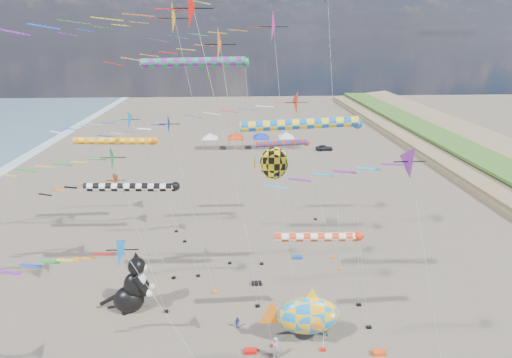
{
  "coord_description": "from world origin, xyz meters",
  "views": [
    {
      "loc": [
        -1.21,
        -16.59,
        21.61
      ],
      "look_at": [
        0.36,
        12.0,
        11.14
      ],
      "focal_mm": 28.0,
      "sensor_mm": 36.0,
      "label": 1
    }
  ],
  "objects_px": {
    "person_adult": "(276,348)",
    "parked_car": "(324,148)",
    "child_blue": "(237,322)",
    "cat_inflatable": "(130,283)",
    "fish_inflatable": "(307,315)",
    "child_green": "(327,330)"
  },
  "relations": [
    {
      "from": "person_adult",
      "to": "child_blue",
      "type": "height_order",
      "value": "person_adult"
    },
    {
      "from": "cat_inflatable",
      "to": "fish_inflatable",
      "type": "bearing_deg",
      "value": -18.09
    },
    {
      "from": "fish_inflatable",
      "to": "child_blue",
      "type": "height_order",
      "value": "fish_inflatable"
    },
    {
      "from": "child_blue",
      "to": "person_adult",
      "type": "bearing_deg",
      "value": -77.6
    },
    {
      "from": "fish_inflatable",
      "to": "child_green",
      "type": "bearing_deg",
      "value": 14.09
    },
    {
      "from": "cat_inflatable",
      "to": "person_adult",
      "type": "xyz_separation_m",
      "value": [
        11.32,
        -6.02,
        -1.69
      ]
    },
    {
      "from": "fish_inflatable",
      "to": "parked_car",
      "type": "xyz_separation_m",
      "value": [
        12.45,
        51.04,
        -1.79
      ]
    },
    {
      "from": "cat_inflatable",
      "to": "child_blue",
      "type": "bearing_deg",
      "value": -17.55
    },
    {
      "from": "child_blue",
      "to": "parked_car",
      "type": "distance_m",
      "value": 52.3
    },
    {
      "from": "cat_inflatable",
      "to": "child_blue",
      "type": "distance_m",
      "value": 9.28
    },
    {
      "from": "child_green",
      "to": "parked_car",
      "type": "xyz_separation_m",
      "value": [
        10.82,
        50.63,
        -0.02
      ]
    },
    {
      "from": "fish_inflatable",
      "to": "child_blue",
      "type": "xyz_separation_m",
      "value": [
        -5.11,
        1.77,
        -1.88
      ]
    },
    {
      "from": "cat_inflatable",
      "to": "fish_inflatable",
      "type": "relative_size",
      "value": 0.85
    },
    {
      "from": "child_blue",
      "to": "parked_car",
      "type": "relative_size",
      "value": 0.29
    },
    {
      "from": "cat_inflatable",
      "to": "person_adult",
      "type": "distance_m",
      "value": 12.93
    },
    {
      "from": "cat_inflatable",
      "to": "child_green",
      "type": "distance_m",
      "value": 16.01
    },
    {
      "from": "person_adult",
      "to": "child_green",
      "type": "distance_m",
      "value": 4.48
    },
    {
      "from": "person_adult",
      "to": "parked_car",
      "type": "xyz_separation_m",
      "value": [
        14.86,
        52.55,
        -0.31
      ]
    },
    {
      "from": "fish_inflatable",
      "to": "person_adult",
      "type": "xyz_separation_m",
      "value": [
        -2.41,
        -1.51,
        -1.48
      ]
    },
    {
      "from": "cat_inflatable",
      "to": "fish_inflatable",
      "type": "height_order",
      "value": "cat_inflatable"
    },
    {
      "from": "parked_car",
      "to": "child_green",
      "type": "bearing_deg",
      "value": 162.81
    },
    {
      "from": "fish_inflatable",
      "to": "parked_car",
      "type": "height_order",
      "value": "fish_inflatable"
    }
  ]
}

